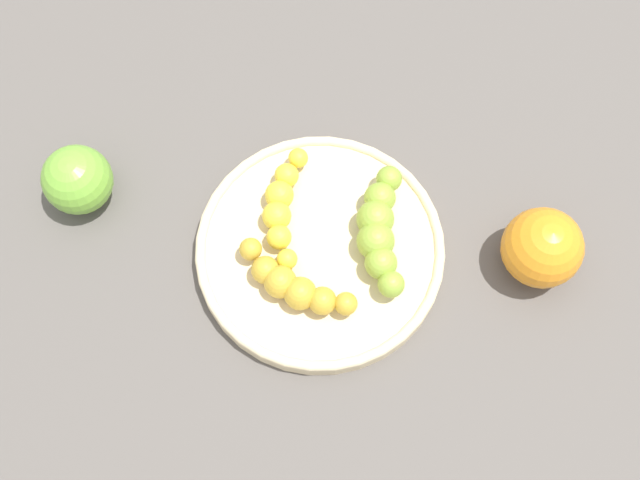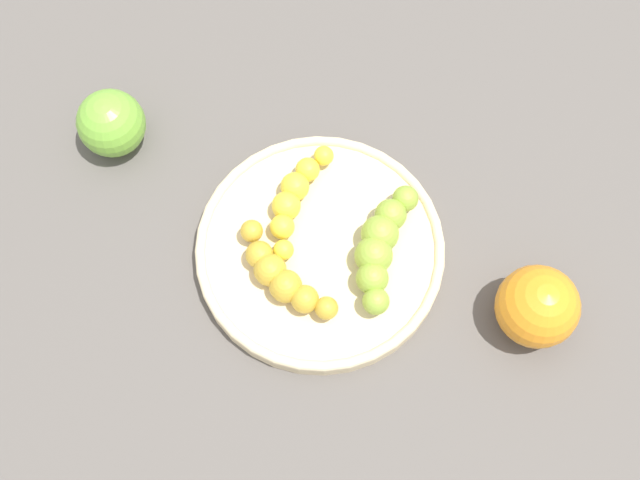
{
  "view_description": "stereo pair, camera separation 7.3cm",
  "coord_description": "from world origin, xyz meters",
  "px_view_note": "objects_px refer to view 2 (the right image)",
  "views": [
    {
      "loc": [
        -0.23,
        0.13,
        0.72
      ],
      "look_at": [
        0.0,
        0.0,
        0.04
      ],
      "focal_mm": 43.89,
      "sensor_mm": 36.0,
      "label": 1
    },
    {
      "loc": [
        -0.25,
        0.06,
        0.72
      ],
      "look_at": [
        0.0,
        0.0,
        0.04
      ],
      "focal_mm": 43.89,
      "sensor_mm": 36.0,
      "label": 2
    }
  ],
  "objects_px": {
    "fruit_bowl": "(320,250)",
    "orange_fruit": "(537,306)",
    "apple_green": "(111,123)",
    "banana_spotted": "(281,275)",
    "banana_yellow": "(294,198)",
    "banana_green": "(381,246)"
  },
  "relations": [
    {
      "from": "fruit_bowl",
      "to": "apple_green",
      "type": "height_order",
      "value": "apple_green"
    },
    {
      "from": "banana_spotted",
      "to": "orange_fruit",
      "type": "bearing_deg",
      "value": 129.45
    },
    {
      "from": "banana_yellow",
      "to": "orange_fruit",
      "type": "bearing_deg",
      "value": 175.05
    },
    {
      "from": "orange_fruit",
      "to": "banana_green",
      "type": "bearing_deg",
      "value": 54.02
    },
    {
      "from": "orange_fruit",
      "to": "apple_green",
      "type": "xyz_separation_m",
      "value": [
        0.28,
        0.35,
        -0.0
      ]
    },
    {
      "from": "banana_spotted",
      "to": "apple_green",
      "type": "distance_m",
      "value": 0.23
    },
    {
      "from": "fruit_bowl",
      "to": "banana_spotted",
      "type": "distance_m",
      "value": 0.05
    },
    {
      "from": "apple_green",
      "to": "banana_green",
      "type": "bearing_deg",
      "value": -129.57
    },
    {
      "from": "banana_green",
      "to": "banana_yellow",
      "type": "relative_size",
      "value": 1.11
    },
    {
      "from": "apple_green",
      "to": "fruit_bowl",
      "type": "bearing_deg",
      "value": -134.36
    },
    {
      "from": "apple_green",
      "to": "banana_yellow",
      "type": "bearing_deg",
      "value": -126.84
    },
    {
      "from": "banana_green",
      "to": "apple_green",
      "type": "height_order",
      "value": "apple_green"
    },
    {
      "from": "orange_fruit",
      "to": "apple_green",
      "type": "bearing_deg",
      "value": 51.65
    },
    {
      "from": "banana_spotted",
      "to": "orange_fruit",
      "type": "height_order",
      "value": "orange_fruit"
    },
    {
      "from": "banana_green",
      "to": "banana_spotted",
      "type": "bearing_deg",
      "value": 33.72
    },
    {
      "from": "banana_yellow",
      "to": "apple_green",
      "type": "height_order",
      "value": "apple_green"
    },
    {
      "from": "fruit_bowl",
      "to": "orange_fruit",
      "type": "distance_m",
      "value": 0.21
    },
    {
      "from": "banana_yellow",
      "to": "apple_green",
      "type": "bearing_deg",
      "value": -2.2
    },
    {
      "from": "fruit_bowl",
      "to": "banana_green",
      "type": "relative_size",
      "value": 2.04
    },
    {
      "from": "banana_spotted",
      "to": "banana_green",
      "type": "xyz_separation_m",
      "value": [
        0.01,
        -0.1,
        0.0
      ]
    },
    {
      "from": "banana_green",
      "to": "orange_fruit",
      "type": "relative_size",
      "value": 1.54
    },
    {
      "from": "banana_yellow",
      "to": "orange_fruit",
      "type": "distance_m",
      "value": 0.25
    }
  ]
}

